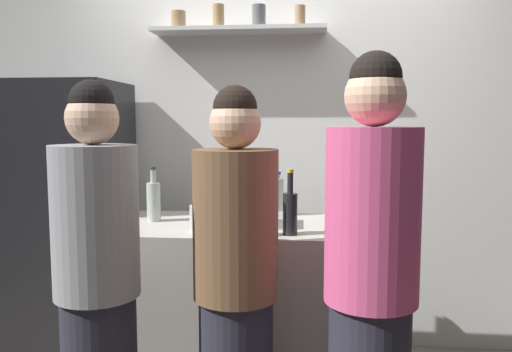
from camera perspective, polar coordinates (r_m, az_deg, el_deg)
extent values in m
cube|color=white|center=(3.37, 2.44, 3.38)|extent=(4.80, 0.10, 2.60)
cube|color=silver|center=(3.28, -1.94, 15.82)|extent=(1.07, 0.22, 0.02)
cylinder|color=olive|center=(3.36, -8.56, 16.68)|extent=(0.09, 0.09, 0.11)
cylinder|color=olive|center=(3.31, -4.18, 17.18)|extent=(0.07, 0.07, 0.14)
cylinder|color=#4C4C51|center=(3.28, 0.32, 17.24)|extent=(0.08, 0.08, 0.14)
cylinder|color=olive|center=(3.26, 4.89, 17.18)|extent=(0.06, 0.06, 0.13)
cube|color=black|center=(3.34, -19.83, -4.87)|extent=(0.64, 0.61, 1.69)
cylinder|color=#99999E|center=(2.96, -19.50, -4.54)|extent=(0.02, 0.02, 0.45)
cube|color=#B7B2A8|center=(2.80, 0.00, -14.70)|extent=(1.44, 0.71, 0.93)
cube|color=gray|center=(2.66, 0.43, -4.84)|extent=(0.34, 0.24, 0.05)
cylinder|color=#B2B2B7|center=(2.49, -6.06, -4.71)|extent=(0.11, 0.11, 0.13)
cylinder|color=silver|center=(2.51, -6.21, -3.46)|extent=(0.01, 0.01, 0.15)
cylinder|color=silver|center=(2.47, -6.11, -3.25)|extent=(0.04, 0.01, 0.18)
cylinder|color=silver|center=(2.48, -6.10, -3.59)|extent=(0.03, 0.03, 0.15)
cylinder|color=silver|center=(2.49, -5.36, -3.36)|extent=(0.02, 0.03, 0.16)
cylinder|color=silver|center=(2.47, -6.06, -3.18)|extent=(0.04, 0.02, 0.19)
cylinder|color=#B2BFB2|center=(2.79, -11.25, -2.84)|extent=(0.07, 0.07, 0.20)
cylinder|color=#B2BFB2|center=(2.77, -11.31, -0.03)|extent=(0.03, 0.03, 0.07)
cylinder|color=#333333|center=(2.77, -11.33, 0.86)|extent=(0.03, 0.03, 0.02)
cylinder|color=black|center=(2.41, 3.79, -4.23)|extent=(0.07, 0.07, 0.20)
cylinder|color=black|center=(2.39, 3.81, -0.78)|extent=(0.03, 0.03, 0.10)
cylinder|color=gold|center=(2.38, 3.82, 0.56)|extent=(0.03, 0.03, 0.02)
cylinder|color=#19471E|center=(2.38, 0.77, -4.10)|extent=(0.07, 0.07, 0.21)
cylinder|color=#19471E|center=(2.36, 0.77, -0.35)|extent=(0.03, 0.03, 0.10)
cylinder|color=black|center=(2.35, 0.77, 1.05)|extent=(0.03, 0.03, 0.02)
cylinder|color=#472814|center=(2.82, 9.35, -2.45)|extent=(0.08, 0.08, 0.23)
cylinder|color=#472814|center=(2.80, 9.41, 0.66)|extent=(0.03, 0.03, 0.08)
cylinder|color=maroon|center=(2.79, 9.42, 1.59)|extent=(0.04, 0.04, 0.02)
cylinder|color=silver|center=(2.91, 2.22, -2.34)|extent=(0.09, 0.09, 0.21)
cylinder|color=silver|center=(2.89, 2.23, -0.05)|extent=(0.05, 0.05, 0.03)
cylinder|color=blue|center=(2.89, 2.23, 0.36)|extent=(0.06, 0.06, 0.02)
cylinder|color=gray|center=(2.14, -17.33, -4.78)|extent=(0.34, 0.34, 0.60)
sphere|color=#D8AD8C|center=(2.10, -17.67, 6.10)|extent=(0.21, 0.21, 0.21)
sphere|color=black|center=(2.11, -17.73, 7.78)|extent=(0.18, 0.18, 0.18)
cylinder|color=brown|center=(2.05, -2.28, -5.35)|extent=(0.34, 0.34, 0.59)
sphere|color=#D8AD8C|center=(2.01, -2.32, 5.85)|extent=(0.20, 0.20, 0.20)
sphere|color=black|center=(2.01, -2.33, 7.59)|extent=(0.17, 0.17, 0.17)
cylinder|color=#D14C7F|center=(1.90, 12.75, -4.28)|extent=(0.34, 0.34, 0.63)
sphere|color=#D8AD8C|center=(1.87, 13.05, 8.62)|extent=(0.22, 0.22, 0.22)
sphere|color=black|center=(1.88, 13.09, 10.60)|extent=(0.18, 0.18, 0.18)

